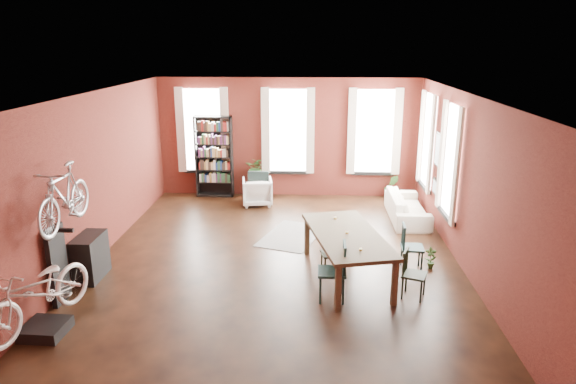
# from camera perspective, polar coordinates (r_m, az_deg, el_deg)

# --- Properties ---
(room) EXTENTS (9.00, 9.04, 3.22)m
(room) POSITION_cam_1_polar(r_m,az_deg,el_deg) (10.00, 0.34, 5.05)
(room) COLOR black
(room) RESTS_ON ground
(dining_table) EXTENTS (1.64, 2.65, 0.84)m
(dining_table) POSITION_cam_1_polar(r_m,az_deg,el_deg) (9.31, 6.48, -7.02)
(dining_table) COLOR brown
(dining_table) RESTS_ON ground
(dining_chair_a) EXTENTS (0.46, 0.46, 0.99)m
(dining_chair_a) POSITION_cam_1_polar(r_m,az_deg,el_deg) (8.50, 4.90, -8.79)
(dining_chair_a) COLOR #1A3A38
(dining_chair_a) RESTS_ON ground
(dining_chair_b) EXTENTS (0.43, 0.43, 0.78)m
(dining_chair_b) POSITION_cam_1_polar(r_m,az_deg,el_deg) (9.44, 4.86, -6.82)
(dining_chair_b) COLOR black
(dining_chair_b) RESTS_ON ground
(dining_chair_c) EXTENTS (0.49, 0.49, 0.81)m
(dining_chair_c) POSITION_cam_1_polar(r_m,az_deg,el_deg) (8.82, 13.85, -8.90)
(dining_chair_c) COLOR black
(dining_chair_c) RESTS_ON ground
(dining_chair_d) EXTENTS (0.43, 0.43, 0.88)m
(dining_chair_d) POSITION_cam_1_polar(r_m,az_deg,el_deg) (9.82, 13.64, -6.01)
(dining_chair_d) COLOR #173334
(dining_chair_d) RESTS_ON ground
(bookshelf) EXTENTS (1.00, 0.32, 2.20)m
(bookshelf) POSITION_cam_1_polar(r_m,az_deg,el_deg) (14.07, -8.21, 3.90)
(bookshelf) COLOR black
(bookshelf) RESTS_ON ground
(white_armchair) EXTENTS (0.84, 0.80, 0.77)m
(white_armchair) POSITION_cam_1_polar(r_m,az_deg,el_deg) (13.34, -3.43, 0.19)
(white_armchair) COLOR silver
(white_armchair) RESTS_ON ground
(cream_sofa) EXTENTS (0.61, 2.08, 0.81)m
(cream_sofa) POSITION_cam_1_polar(r_m,az_deg,el_deg) (12.56, 13.14, -1.17)
(cream_sofa) COLOR beige
(cream_sofa) RESTS_ON ground
(striped_rug) EXTENTS (1.58, 1.99, 0.01)m
(striped_rug) POSITION_cam_1_polar(r_m,az_deg,el_deg) (11.29, 0.44, -4.87)
(striped_rug) COLOR black
(striped_rug) RESTS_ON ground
(bike_trainer) EXTENTS (0.60, 0.60, 0.17)m
(bike_trainer) POSITION_cam_1_polar(r_m,az_deg,el_deg) (8.49, -25.34, -13.60)
(bike_trainer) COLOR black
(bike_trainer) RESTS_ON ground
(bike_wall_rack) EXTENTS (0.16, 0.60, 1.30)m
(bike_wall_rack) POSITION_cam_1_polar(r_m,az_deg,el_deg) (9.11, -24.21, -7.41)
(bike_wall_rack) COLOR black
(bike_wall_rack) RESTS_ON ground
(console_table) EXTENTS (0.40, 0.80, 0.80)m
(console_table) POSITION_cam_1_polar(r_m,az_deg,el_deg) (9.90, -21.12, -6.75)
(console_table) COLOR black
(console_table) RESTS_ON ground
(plant_stand) EXTENTS (0.28, 0.28, 0.51)m
(plant_stand) POSITION_cam_1_polar(r_m,az_deg,el_deg) (14.09, -3.54, 0.52)
(plant_stand) COLOR black
(plant_stand) RESTS_ON ground
(plant_by_sofa) EXTENTS (0.38, 0.67, 0.30)m
(plant_by_sofa) POSITION_cam_1_polar(r_m,az_deg,el_deg) (14.16, 11.37, -0.14)
(plant_by_sofa) COLOR #316127
(plant_by_sofa) RESTS_ON ground
(plant_small) EXTENTS (0.27, 0.44, 0.15)m
(plant_small) POSITION_cam_1_polar(r_m,az_deg,el_deg) (10.08, 15.52, -7.80)
(plant_small) COLOR #2A4E1F
(plant_small) RESTS_ON ground
(bicycle_floor) EXTENTS (0.95, 1.19, 1.97)m
(bicycle_floor) POSITION_cam_1_polar(r_m,az_deg,el_deg) (8.03, -26.37, -6.97)
(bicycle_floor) COLOR silver
(bicycle_floor) RESTS_ON bike_trainer
(bicycle_hung) EXTENTS (0.47, 1.00, 1.66)m
(bicycle_hung) POSITION_cam_1_polar(r_m,az_deg,el_deg) (8.54, -23.87, 1.63)
(bicycle_hung) COLOR #A5A8AD
(bicycle_hung) RESTS_ON bike_wall_rack
(plant_on_stand) EXTENTS (0.66, 0.70, 0.45)m
(plant_on_stand) POSITION_cam_1_polar(r_m,az_deg,el_deg) (13.96, -3.57, 2.42)
(plant_on_stand) COLOR #2C5622
(plant_on_stand) RESTS_ON plant_stand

